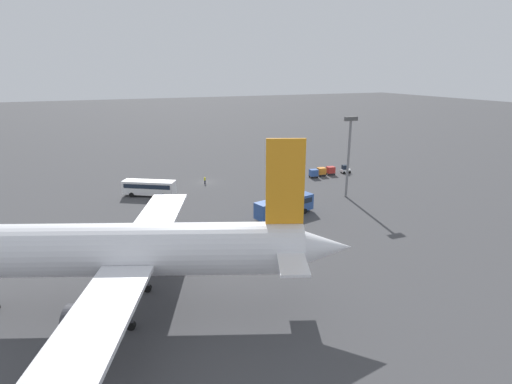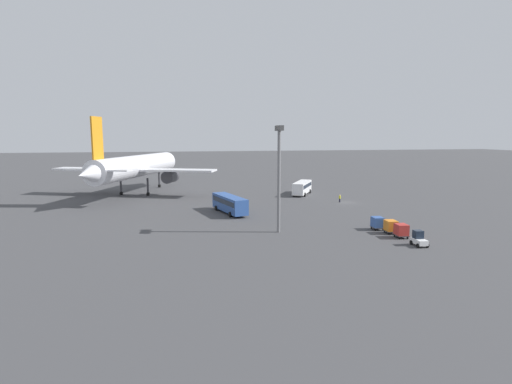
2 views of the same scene
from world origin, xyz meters
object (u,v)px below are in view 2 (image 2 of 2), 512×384
at_px(airplane, 136,167).
at_px(shuttle_bus_near, 302,187).
at_px(worker_person, 340,198).
at_px(cargo_cart_red, 401,230).
at_px(cargo_cart_blue, 377,222).
at_px(cargo_cart_orange, 391,226).
at_px(baggage_tug, 419,239).
at_px(shuttle_bus_far, 230,203).

bearing_deg(airplane, shuttle_bus_near, -80.56).
relative_size(worker_person, cargo_cart_red, 0.81).
bearing_deg(cargo_cart_blue, shuttle_bus_near, -0.68).
xyz_separation_m(worker_person, cargo_cart_orange, (-28.90, 4.26, 0.32)).
xyz_separation_m(airplane, worker_person, (-21.97, -46.05, -6.27)).
xyz_separation_m(shuttle_bus_near, worker_person, (-13.26, -4.55, -1.10)).
xyz_separation_m(shuttle_bus_near, baggage_tug, (-49.28, -0.37, -1.03)).
bearing_deg(shuttle_bus_near, worker_person, -130.48).
distance_m(airplane, cargo_cart_red, 68.30).
xyz_separation_m(airplane, baggage_tug, (-57.99, -41.88, -6.20)).
xyz_separation_m(baggage_tug, cargo_cart_red, (4.39, -0.03, 0.25)).
bearing_deg(cargo_cart_blue, airplane, 40.44).
bearing_deg(cargo_cart_orange, worker_person, -8.38).
relative_size(shuttle_bus_near, shuttle_bus_far, 0.88).
height_order(shuttle_bus_near, baggage_tug, shuttle_bus_near).
height_order(shuttle_bus_near, worker_person, shuttle_bus_near).
relative_size(airplane, shuttle_bus_far, 3.89).
relative_size(airplane, baggage_tug, 19.31).
bearing_deg(airplane, shuttle_bus_far, -124.85).
xyz_separation_m(baggage_tug, worker_person, (36.02, -4.17, -0.07)).
xyz_separation_m(shuttle_bus_near, cargo_cart_red, (-44.89, -0.40, -0.78)).
bearing_deg(cargo_cart_red, shuttle_bus_near, 0.51).
relative_size(baggage_tug, cargo_cart_orange, 1.15).
bearing_deg(shuttle_bus_near, shuttle_bus_far, 164.16).
height_order(worker_person, cargo_cart_orange, cargo_cart_orange).
distance_m(shuttle_bus_near, cargo_cart_orange, 42.17).
bearing_deg(worker_person, airplane, 64.50).
bearing_deg(airplane, cargo_cart_orange, -119.30).
relative_size(shuttle_bus_far, cargo_cart_blue, 5.72).
relative_size(airplane, cargo_cart_orange, 22.26).
relative_size(shuttle_bus_near, cargo_cart_red, 5.04).
distance_m(cargo_cart_orange, cargo_cart_blue, 2.83).
xyz_separation_m(shuttle_bus_far, cargo_cart_blue, (-18.73, -21.30, -0.82)).
height_order(shuttle_bus_far, worker_person, shuttle_bus_far).
relative_size(shuttle_bus_far, worker_person, 7.05).
height_order(shuttle_bus_near, shuttle_bus_far, shuttle_bus_far).
bearing_deg(worker_person, cargo_cart_orange, 171.62).
distance_m(airplane, cargo_cart_blue, 63.53).
bearing_deg(airplane, worker_person, -94.21).
height_order(airplane, cargo_cart_red, airplane).
height_order(shuttle_bus_near, cargo_cart_red, shuttle_bus_near).
xyz_separation_m(shuttle_bus_far, baggage_tug, (-28.58, -22.14, -1.07)).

